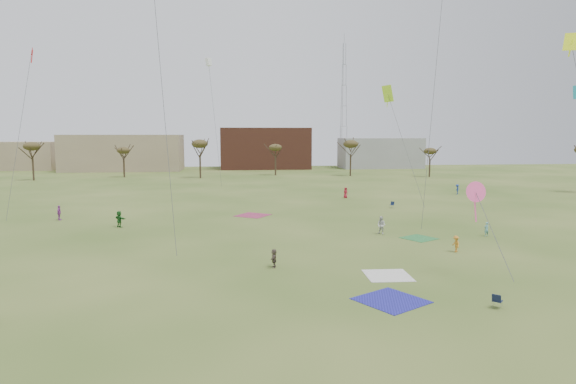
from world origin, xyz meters
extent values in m
plane|color=#335119|center=(0.00, 0.00, 0.00)|extent=(260.00, 260.00, 0.00)
imported|color=brown|center=(-1.26, 10.28, 0.71)|extent=(0.61, 1.36, 1.41)
imported|color=#C47C24|center=(14.53, 13.35, 0.71)|extent=(0.60, 0.95, 1.41)
imported|color=#66A8AA|center=(20.45, 19.18, 0.71)|extent=(0.59, 0.47, 1.41)
imported|color=#A847AB|center=(-24.58, 33.27, 0.87)|extent=(0.45, 1.03, 1.74)
imported|color=silver|center=(10.46, 21.26, 0.91)|extent=(1.11, 1.10, 1.81)
imported|color=#216523|center=(-16.56, 28.03, 0.89)|extent=(1.58, 1.50, 1.78)
imported|color=maroon|center=(13.32, 49.27, 0.84)|extent=(0.98, 0.84, 1.68)
imported|color=navy|center=(33.14, 52.00, 0.84)|extent=(0.86, 1.20, 1.68)
cube|color=#222294|center=(5.15, 2.14, 0.00)|extent=(4.86, 4.86, 0.03)
cube|color=silver|center=(6.59, 7.21, 0.00)|extent=(3.23, 3.23, 0.03)
cube|color=#952D50|center=(-1.94, 34.14, 0.00)|extent=(4.97, 4.97, 0.03)
cube|color=#2D7C3A|center=(13.50, 18.96, 0.00)|extent=(3.76, 3.76, 0.03)
cube|color=#141C39|center=(10.83, 0.28, 0.42)|extent=(0.71, 0.71, 0.04)
cube|color=#141C39|center=(10.67, 0.11, 0.65)|extent=(0.45, 0.44, 0.44)
cube|color=#16213C|center=(17.21, 38.23, 0.42)|extent=(0.71, 0.71, 0.04)
cube|color=#16213C|center=(17.36, 38.40, 0.65)|extent=(0.46, 0.43, 0.44)
cube|color=#A7DE25|center=(16.02, 37.53, 15.31)|extent=(1.12, 1.12, 2.20)
cube|color=#A7DE25|center=(16.02, 37.53, 14.54)|extent=(0.08, 0.08, 1.98)
cylinder|color=#4C4C51|center=(17.69, 34.78, 8.11)|extent=(3.39, 5.55, 14.43)
cube|color=#E8FF1A|center=(23.31, 12.64, 17.48)|extent=(0.76, 0.76, 1.50)
cube|color=#E8FF1A|center=(23.31, 12.64, 16.95)|extent=(0.08, 0.08, 1.35)
cone|color=#FF509C|center=(12.45, 6.45, 6.00)|extent=(1.45, 0.11, 1.45)
cube|color=#FF509C|center=(12.45, 6.45, 5.08)|extent=(0.08, 0.08, 2.37)
cylinder|color=#4C4C51|center=(12.68, 4.25, 3.45)|extent=(0.50, 4.42, 5.12)
cylinder|color=#4C4C51|center=(14.64, 19.50, 12.86)|extent=(1.86, 1.02, 23.92)
cylinder|color=#4C4C51|center=(-9.65, 13.70, 14.45)|extent=(2.31, 5.36, 27.11)
cone|color=red|center=(-26.23, 32.43, 19.11)|extent=(0.89, 0.06, 0.89)
cube|color=red|center=(-26.23, 32.43, 18.54)|extent=(0.08, 0.08, 1.46)
cylinder|color=#4C4C51|center=(-27.18, 30.24, 10.00)|extent=(1.97, 4.43, 18.22)
cube|color=silver|center=(-8.26, 59.75, 22.24)|extent=(0.74, 0.74, 1.26)
cube|color=silver|center=(-8.26, 59.75, 21.50)|extent=(0.08, 0.08, 1.89)
cylinder|color=#4C4C51|center=(-7.34, 60.04, 11.57)|extent=(1.89, 0.62, 21.34)
cylinder|color=#3A2B1E|center=(-48.00, 86.00, 2.55)|extent=(0.40, 0.40, 5.10)
ellipsoid|color=#473D1E|center=(-48.00, 86.00, 7.48)|extent=(3.57, 3.57, 1.87)
cylinder|color=#3A2B1E|center=(-30.00, 92.00, 2.16)|extent=(0.40, 0.40, 4.32)
ellipsoid|color=#473D1E|center=(-30.00, 92.00, 6.34)|extent=(3.02, 3.02, 1.58)
cylinder|color=#3A2B1E|center=(-12.00, 88.00, 2.70)|extent=(0.40, 0.40, 5.40)
ellipsoid|color=#473D1E|center=(-12.00, 88.00, 7.92)|extent=(3.78, 3.78, 1.98)
cylinder|color=#3A2B1E|center=(6.00, 94.00, 2.34)|extent=(0.40, 0.40, 4.68)
ellipsoid|color=#473D1E|center=(6.00, 94.00, 6.86)|extent=(3.28, 3.28, 1.72)
cylinder|color=#3A2B1E|center=(24.00, 90.00, 2.64)|extent=(0.40, 0.40, 5.28)
ellipsoid|color=#473D1E|center=(24.00, 90.00, 7.74)|extent=(3.70, 3.70, 1.94)
cylinder|color=#3A2B1E|center=(42.00, 85.00, 2.10)|extent=(0.40, 0.40, 4.20)
ellipsoid|color=#473D1E|center=(42.00, 85.00, 6.16)|extent=(2.94, 2.94, 1.54)
cube|color=#937F60|center=(-35.00, 115.00, 5.00)|extent=(32.00, 14.00, 10.00)
cube|color=brown|center=(5.00, 120.00, 6.00)|extent=(26.00, 16.00, 12.00)
cube|color=gray|center=(40.00, 118.00, 4.50)|extent=(24.00, 12.00, 9.00)
cube|color=#937F60|center=(-65.00, 122.00, 4.00)|extent=(20.00, 12.00, 8.00)
cylinder|color=#9EA3A8|center=(30.90, 125.00, 19.00)|extent=(0.16, 0.16, 38.00)
cylinder|color=#9EA3A8|center=(29.55, 125.78, 19.00)|extent=(0.16, 0.16, 38.00)
cylinder|color=#9EA3A8|center=(29.55, 124.22, 19.00)|extent=(0.16, 0.16, 38.00)
cylinder|color=#9EA3A8|center=(30.00, 125.00, 39.50)|extent=(0.10, 0.10, 3.00)
camera|label=1|loc=(-4.12, -25.05, 9.90)|focal=30.11mm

